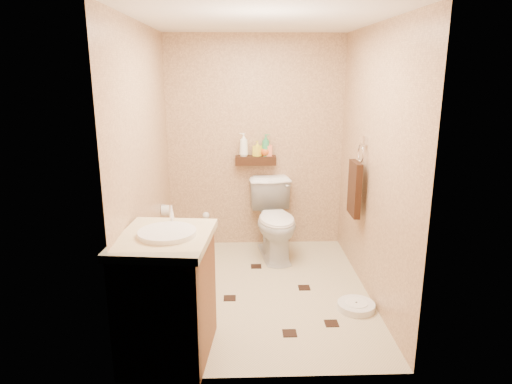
{
  "coord_description": "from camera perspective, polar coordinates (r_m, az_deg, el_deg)",
  "views": [
    {
      "loc": [
        -0.17,
        -3.9,
        2.01
      ],
      "look_at": [
        -0.03,
        0.25,
        0.9
      ],
      "focal_mm": 32.0,
      "sensor_mm": 36.0,
      "label": 1
    }
  ],
  "objects": [
    {
      "name": "bottle_c",
      "position": [
        5.15,
        1.18,
        5.31
      ],
      "size": [
        0.12,
        0.12,
        0.14
      ],
      "primitive_type": "imported",
      "rotation": [
        0.0,
        0.0,
        1.45
      ],
      "color": "#C75317",
      "rests_on": "wall_shelf"
    },
    {
      "name": "ceiling",
      "position": [
        3.93,
        0.57,
        20.71
      ],
      "size": [
        2.0,
        2.5,
        0.02
      ],
      "primitive_type": "cube",
      "color": "silver",
      "rests_on": "wall_back"
    },
    {
      "name": "towel_ring",
      "position": [
        4.42,
        12.28,
        0.73
      ],
      "size": [
        0.12,
        0.3,
        0.76
      ],
      "color": "silver",
      "rests_on": "wall_right"
    },
    {
      "name": "ground",
      "position": [
        4.39,
        0.49,
        -12.22
      ],
      "size": [
        2.5,
        2.5,
        0.0
      ],
      "primitive_type": "plane",
      "color": "beige",
      "rests_on": "ground"
    },
    {
      "name": "bottle_a",
      "position": [
        5.14,
        -1.55,
        5.95
      ],
      "size": [
        0.11,
        0.11,
        0.26
      ],
      "primitive_type": "imported",
      "rotation": [
        0.0,
        0.0,
        4.67
      ],
      "color": "white",
      "rests_on": "wall_shelf"
    },
    {
      "name": "wall_right",
      "position": [
        4.16,
        14.46,
        3.28
      ],
      "size": [
        0.04,
        2.5,
        2.4
      ],
      "primitive_type": "cube",
      "color": "tan",
      "rests_on": "ground"
    },
    {
      "name": "bathroom_scale",
      "position": [
        4.16,
        12.41,
        -13.75
      ],
      "size": [
        0.34,
        0.34,
        0.07
      ],
      "rotation": [
        0.0,
        0.0,
        0.04
      ],
      "color": "silver",
      "rests_on": "ground"
    },
    {
      "name": "bottle_b",
      "position": [
        5.15,
        0.17,
        5.47
      ],
      "size": [
        0.11,
        0.11,
        0.17
      ],
      "primitive_type": "imported",
      "rotation": [
        0.0,
        0.0,
        5.52
      ],
      "color": "yellow",
      "rests_on": "wall_shelf"
    },
    {
      "name": "bottle_e",
      "position": [
        5.15,
        1.6,
        5.5
      ],
      "size": [
        0.09,
        0.09,
        0.18
      ],
      "primitive_type": "imported",
      "rotation": [
        0.0,
        0.0,
        4.63
      ],
      "color": "#FA7C53",
      "rests_on": "wall_shelf"
    },
    {
      "name": "floor_accents",
      "position": [
        4.34,
        1.3,
        -12.55
      ],
      "size": [
        1.22,
        1.38,
        0.01
      ],
      "color": "black",
      "rests_on": "ground"
    },
    {
      "name": "toilet_brush",
      "position": [
        5.23,
        -6.2,
        -5.73
      ],
      "size": [
        0.11,
        0.11,
        0.47
      ],
      "color": "#19645C",
      "rests_on": "ground"
    },
    {
      "name": "toilet",
      "position": [
        5.01,
        2.42,
        -3.54
      ],
      "size": [
        0.57,
        0.87,
        0.84
      ],
      "primitive_type": "imported",
      "rotation": [
        0.0,
        0.0,
        0.12
      ],
      "color": "white",
      "rests_on": "ground"
    },
    {
      "name": "wall_back",
      "position": [
        5.22,
        -0.08,
        6.08
      ],
      "size": [
        2.0,
        0.04,
        2.4
      ],
      "primitive_type": "cube",
      "color": "tan",
      "rests_on": "ground"
    },
    {
      "name": "wall_shelf",
      "position": [
        5.17,
        -0.05,
        3.97
      ],
      "size": [
        0.46,
        0.14,
        0.1
      ],
      "primitive_type": "cube",
      "color": "#371A0F",
      "rests_on": "wall_back"
    },
    {
      "name": "vanity",
      "position": [
        3.37,
        -11.02,
        -12.42
      ],
      "size": [
        0.7,
        0.81,
        1.06
      ],
      "rotation": [
        0.0,
        0.0,
        -0.11
      ],
      "color": "brown",
      "rests_on": "ground"
    },
    {
      "name": "wall_left",
      "position": [
        4.07,
        -13.7,
        3.1
      ],
      "size": [
        0.04,
        2.5,
        2.4
      ],
      "primitive_type": "cube",
      "color": "tan",
      "rests_on": "ground"
    },
    {
      "name": "wall_front",
      "position": [
        2.78,
        1.66,
        -1.96
      ],
      "size": [
        2.0,
        0.04,
        2.4
      ],
      "primitive_type": "cube",
      "color": "tan",
      "rests_on": "ground"
    },
    {
      "name": "bottle_d",
      "position": [
        5.15,
        1.23,
        5.88
      ],
      "size": [
        0.1,
        0.1,
        0.25
      ],
      "primitive_type": "imported",
      "rotation": [
        0.0,
        0.0,
        1.52
      ],
      "color": "#319355",
      "rests_on": "wall_shelf"
    },
    {
      "name": "toilet_paper",
      "position": [
        4.83,
        -11.07,
        -2.26
      ],
      "size": [
        0.12,
        0.11,
        0.12
      ],
      "color": "silver",
      "rests_on": "wall_left"
    }
  ]
}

